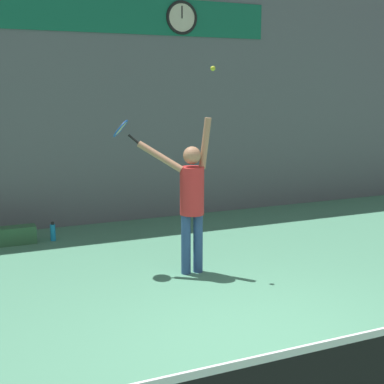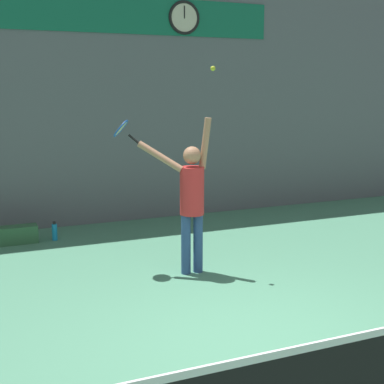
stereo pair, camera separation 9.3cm
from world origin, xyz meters
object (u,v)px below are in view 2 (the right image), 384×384
(scoreboard_clock, at_px, (184,18))
(water_bottle, at_px, (55,232))
(tennis_player, at_px, (191,196))
(tennis_ball, at_px, (213,68))
(equipment_bag, at_px, (12,235))
(tennis_racket, at_px, (122,129))

(scoreboard_clock, relative_size, water_bottle, 1.94)
(tennis_player, height_order, tennis_ball, tennis_ball)
(scoreboard_clock, distance_m, equipment_bag, 5.03)
(tennis_player, bearing_deg, water_bottle, 122.23)
(water_bottle, relative_size, equipment_bag, 0.40)
(water_bottle, height_order, equipment_bag, water_bottle)
(scoreboard_clock, bearing_deg, tennis_player, -110.31)
(tennis_racket, relative_size, tennis_ball, 6.04)
(tennis_racket, relative_size, water_bottle, 1.22)
(water_bottle, bearing_deg, scoreboard_clock, 17.24)
(tennis_racket, xyz_separation_m, water_bottle, (-0.69, 1.89, -1.82))
(tennis_racket, bearing_deg, equipment_bag, 125.09)
(tennis_player, bearing_deg, tennis_ball, -17.62)
(tennis_ball, bearing_deg, scoreboard_clock, 74.44)
(tennis_racket, bearing_deg, water_bottle, 110.01)
(tennis_racket, height_order, equipment_bag, tennis_racket)
(tennis_racket, height_order, water_bottle, tennis_racket)
(tennis_player, relative_size, water_bottle, 6.64)
(tennis_player, height_order, water_bottle, tennis_player)
(scoreboard_clock, xyz_separation_m, water_bottle, (-2.68, -0.83, -3.66))
(scoreboard_clock, distance_m, water_bottle, 4.61)
(water_bottle, distance_m, equipment_bag, 0.67)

